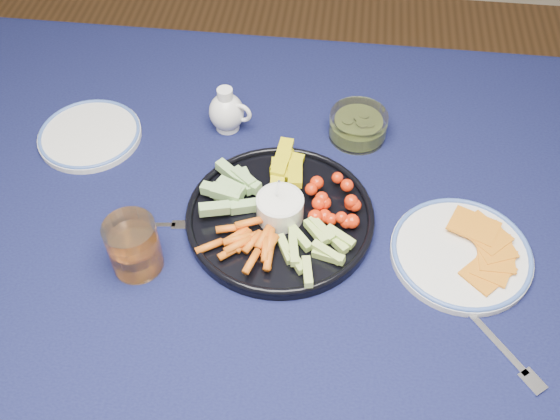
# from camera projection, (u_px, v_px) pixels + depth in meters

# --- Properties ---
(dining_table) EXTENTS (1.67, 1.07, 0.75)m
(dining_table) POSITION_uv_depth(u_px,v_px,m) (317.00, 248.00, 1.17)
(dining_table) COLOR #4D2819
(dining_table) RESTS_ON ground
(crudite_platter) EXTENTS (0.33, 0.33, 0.11)m
(crudite_platter) POSITION_uv_depth(u_px,v_px,m) (279.00, 214.00, 1.09)
(crudite_platter) COLOR black
(crudite_platter) RESTS_ON dining_table
(creamer_pitcher) EXTENTS (0.09, 0.07, 0.10)m
(creamer_pitcher) POSITION_uv_depth(u_px,v_px,m) (227.00, 112.00, 1.22)
(creamer_pitcher) COLOR white
(creamer_pitcher) RESTS_ON dining_table
(pickle_bowl) EXTENTS (0.11, 0.11, 0.05)m
(pickle_bowl) POSITION_uv_depth(u_px,v_px,m) (358.00, 126.00, 1.22)
(pickle_bowl) COLOR white
(pickle_bowl) RESTS_ON dining_table
(cheese_plate) EXTENTS (0.24, 0.24, 0.03)m
(cheese_plate) POSITION_uv_depth(u_px,v_px,m) (462.00, 252.00, 1.04)
(cheese_plate) COLOR silver
(cheese_plate) RESTS_ON dining_table
(juice_tumbler) EXTENTS (0.08, 0.08, 0.10)m
(juice_tumbler) POSITION_uv_depth(u_px,v_px,m) (134.00, 248.00, 1.01)
(juice_tumbler) COLOR white
(juice_tumbler) RESTS_ON dining_table
(fork_left) EXTENTS (0.15, 0.03, 0.00)m
(fork_left) POSITION_uv_depth(u_px,v_px,m) (155.00, 225.00, 1.09)
(fork_left) COLOR silver
(fork_left) RESTS_ON dining_table
(fork_right) EXTENTS (0.13, 0.15, 0.00)m
(fork_right) POSITION_uv_depth(u_px,v_px,m) (504.00, 351.00, 0.94)
(fork_right) COLOR silver
(fork_right) RESTS_ON dining_table
(side_plate_extra) EXTENTS (0.20, 0.20, 0.02)m
(side_plate_extra) POSITION_uv_depth(u_px,v_px,m) (90.00, 134.00, 1.23)
(side_plate_extra) COLOR silver
(side_plate_extra) RESTS_ON dining_table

